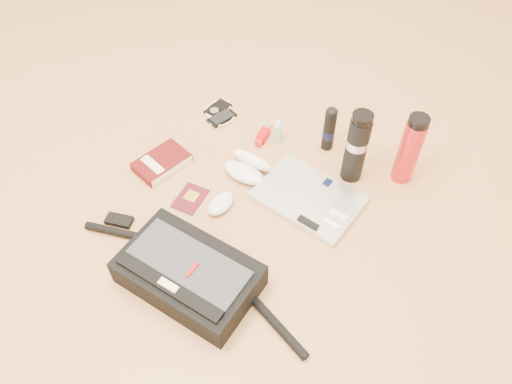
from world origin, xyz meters
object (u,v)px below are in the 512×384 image
messenger_bag (188,273)px  book (162,163)px  thermos_black (356,147)px  thermos_red (410,149)px  laptop (309,198)px

messenger_bag → book: messenger_bag is taller
messenger_bag → book: 0.53m
messenger_bag → thermos_black: 0.73m
book → thermos_black: (0.64, 0.31, 0.13)m
messenger_bag → thermos_red: (0.43, 0.76, 0.09)m
thermos_black → thermos_red: 0.19m
laptop → thermos_black: 0.25m
messenger_bag → laptop: (0.18, 0.49, -0.04)m
thermos_red → thermos_black: bearing=-152.4°
messenger_bag → thermos_black: bearing=71.4°
laptop → book: bearing=-160.3°
laptop → thermos_black: size_ratio=1.30×
messenger_bag → thermos_black: (0.27, 0.67, 0.10)m
thermos_black → laptop: bearing=-114.3°
book → thermos_red: 0.91m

